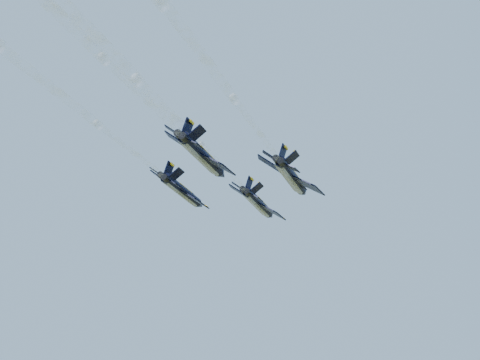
% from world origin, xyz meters
% --- Properties ---
extents(jet_lead, '(9.99, 15.27, 6.66)m').
position_xyz_m(jet_lead, '(-1.59, 14.11, 106.71)').
color(jet_lead, black).
extents(jet_left, '(9.99, 15.27, 6.66)m').
position_xyz_m(jet_left, '(-11.50, 4.23, 106.71)').
color(jet_left, black).
extents(jet_right, '(9.99, 15.27, 6.66)m').
position_xyz_m(jet_right, '(6.29, 1.69, 106.71)').
color(jet_right, black).
extents(jet_slot, '(9.99, 15.27, 6.66)m').
position_xyz_m(jet_slot, '(-3.49, -9.99, 106.71)').
color(jet_slot, black).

